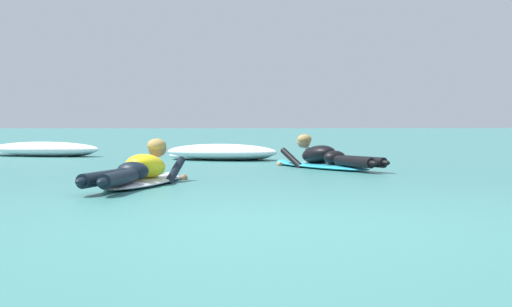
% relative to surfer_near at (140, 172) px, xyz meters
% --- Properties ---
extents(ground_plane, '(120.00, 120.00, 0.00)m').
position_rel_surfer_near_xyz_m(ground_plane, '(1.17, 7.04, -0.14)').
color(ground_plane, '#387A75').
extents(surfer_near, '(1.03, 2.48, 0.54)m').
position_rel_surfer_near_xyz_m(surfer_near, '(0.00, 0.00, 0.00)').
color(surfer_near, silver).
rests_on(surfer_near, ground).
extents(surfer_far, '(1.49, 2.48, 0.54)m').
position_rel_surfer_near_xyz_m(surfer_far, '(2.41, 2.75, -0.00)').
color(surfer_far, '#2DB2D1').
rests_on(surfer_far, ground).
extents(whitewater_front, '(2.44, 1.47, 0.28)m').
position_rel_surfer_near_xyz_m(whitewater_front, '(-2.50, 6.84, -0.01)').
color(whitewater_front, white).
rests_on(whitewater_front, ground).
extents(whitewater_mid_right, '(2.31, 1.79, 0.28)m').
position_rel_surfer_near_xyz_m(whitewater_mid_right, '(0.95, 5.25, -0.01)').
color(whitewater_mid_right, white).
rests_on(whitewater_mid_right, ground).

